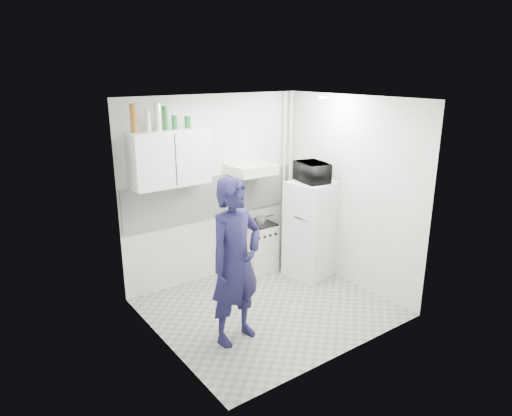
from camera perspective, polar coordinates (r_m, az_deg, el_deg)
floor at (r=5.96m, az=1.54°, el=-12.32°), size 2.80×2.80×0.00m
ceiling at (r=5.20m, az=1.77°, el=13.51°), size 2.80×2.80×0.00m
wall_back at (r=6.44m, az=-5.13°, el=2.40°), size 2.80×0.00×2.80m
wall_left at (r=4.76m, az=-11.88°, el=-3.22°), size 0.00×2.60×2.60m
wall_right at (r=6.36m, az=11.73°, el=1.92°), size 0.00×2.60×2.60m
person at (r=4.94m, az=-2.56°, el=-6.75°), size 0.74×0.54×1.86m
stove at (r=6.83m, az=0.24°, el=-4.96°), size 0.45×0.45×0.72m
fridge at (r=6.63m, az=6.81°, el=-2.63°), size 0.68×0.68×1.40m
stove_top at (r=6.70m, az=0.25°, el=-1.98°), size 0.43×0.43×0.03m
saucepan at (r=6.70m, az=0.66°, el=-1.44°), size 0.16×0.16×0.09m
microwave at (r=6.40m, az=7.07°, el=4.48°), size 0.55×0.42×0.28m
bottle_a at (r=5.59m, az=-15.06°, el=10.79°), size 0.08×0.08×0.33m
bottle_b at (r=5.66m, az=-13.35°, el=10.54°), size 0.06×0.06×0.25m
bottle_c at (r=5.70m, az=-12.16°, el=11.08°), size 0.08×0.08×0.33m
bottle_d at (r=5.74m, az=-11.31°, el=10.97°), size 0.07×0.07×0.29m
canister_a at (r=5.80m, az=-10.16°, el=10.51°), size 0.07×0.07×0.17m
canister_b at (r=5.88m, az=-8.54°, el=10.56°), size 0.08×0.08×0.15m
upper_cabinet at (r=5.82m, az=-10.76°, el=6.16°), size 1.00×0.35×0.70m
range_hood at (r=6.41m, az=-0.58°, el=4.88°), size 0.60×0.50×0.14m
backsplash at (r=6.45m, az=-5.04°, el=1.51°), size 2.74×0.03×0.60m
pipe_a at (r=7.11m, az=4.25°, el=3.81°), size 0.05×0.05×2.60m
pipe_b at (r=7.03m, az=3.50°, el=3.69°), size 0.04×0.04×2.60m
ceiling_spot_fixture at (r=6.01m, az=8.37°, el=13.53°), size 0.10×0.10×0.02m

